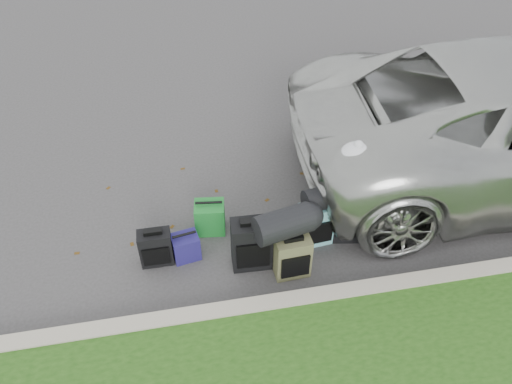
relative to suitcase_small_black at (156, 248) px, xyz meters
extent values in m
plane|color=#383535|center=(1.27, 0.13, -0.22)|extent=(120.00, 120.00, 0.00)
cube|color=#9E937F|center=(1.27, -0.87, -0.14)|extent=(120.00, 0.18, 0.15)
cube|color=black|center=(0.00, 0.00, 0.00)|extent=(0.35, 0.20, 0.44)
cube|color=black|center=(1.02, -0.22, 0.09)|extent=(0.44, 0.27, 0.62)
cube|color=#45452A|center=(1.42, -0.42, 0.04)|extent=(0.38, 0.25, 0.51)
cube|color=#5A9FA6|center=(1.79, -0.01, 0.05)|extent=(0.39, 0.25, 0.53)
cube|color=black|center=(2.23, 0.00, 0.16)|extent=(0.55, 0.39, 0.76)
cube|color=#1A7829|center=(0.63, 0.39, -0.03)|extent=(0.37, 0.31, 0.39)
cube|color=navy|center=(0.32, 0.01, -0.06)|extent=(0.32, 0.27, 0.31)
cylinder|color=black|center=(1.33, -0.34, 0.45)|extent=(0.65, 0.44, 0.32)
cylinder|color=black|center=(1.86, -0.02, 0.44)|extent=(0.50, 0.33, 0.26)
sphere|color=silver|center=(2.19, 0.08, 0.78)|extent=(0.48, 0.48, 0.48)
camera|label=1|loc=(0.40, -3.80, 4.03)|focal=35.00mm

